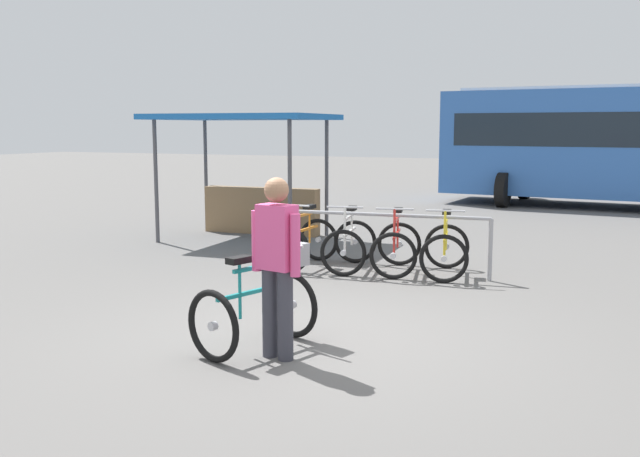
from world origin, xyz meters
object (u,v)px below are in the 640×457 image
at_px(racked_bike_red, 396,247).
at_px(person_with_featured_bike, 277,260).
at_px(racked_bike_orange, 304,242).
at_px(market_stall, 252,163).
at_px(racked_bike_white, 349,245).
at_px(featured_bicycle, 261,301).
at_px(racked_bike_yellow, 445,250).

distance_m(racked_bike_red, person_with_featured_bike, 4.17).
xyz_separation_m(racked_bike_orange, market_stall, (-2.14, 2.31, 1.03)).
bearing_deg(racked_bike_orange, racked_bike_white, 4.81).
bearing_deg(racked_bike_white, featured_bicycle, -81.59).
bearing_deg(racked_bike_orange, person_with_featured_bike, -68.83).
relative_size(racked_bike_white, person_with_featured_bike, 0.74).
height_order(racked_bike_orange, market_stall, market_stall).
relative_size(racked_bike_white, racked_bike_yellow, 1.01).
height_order(racked_bike_red, market_stall, market_stall).
bearing_deg(racked_bike_white, racked_bike_yellow, 4.81).
bearing_deg(racked_bike_yellow, racked_bike_white, -175.19).
height_order(racked_bike_white, racked_bike_yellow, same).
distance_m(racked_bike_yellow, person_with_featured_bike, 4.26).
bearing_deg(featured_bicycle, racked_bike_red, 88.08).
bearing_deg(featured_bicycle, person_with_featured_bike, -39.76).
bearing_deg(featured_bicycle, market_stall, 119.19).
xyz_separation_m(racked_bike_white, featured_bicycle, (0.57, -3.83, 0.08)).
xyz_separation_m(racked_bike_white, person_with_featured_bike, (0.86, -4.07, 0.54)).
bearing_deg(person_with_featured_bike, featured_bicycle, 140.24).
relative_size(racked_bike_orange, featured_bicycle, 0.87).
distance_m(featured_bicycle, person_with_featured_bike, 0.60).
relative_size(racked_bike_red, featured_bicycle, 0.98).
distance_m(racked_bike_white, market_stall, 3.76).
xyz_separation_m(person_with_featured_bike, market_stall, (-3.69, 6.33, 0.49)).
height_order(racked_bike_orange, racked_bike_red, same).
bearing_deg(racked_bike_red, featured_bicycle, -91.92).
relative_size(person_with_featured_bike, market_stall, 0.51).
bearing_deg(racked_bike_red, market_stall, 148.13).
relative_size(featured_bicycle, person_with_featured_bike, 0.77).
height_order(racked_bike_red, person_with_featured_bike, person_with_featured_bike).
distance_m(racked_bike_white, featured_bicycle, 3.88).
height_order(racked_bike_yellow, market_stall, market_stall).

